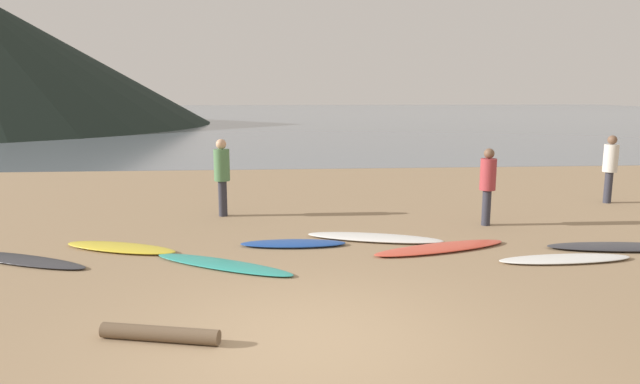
{
  "coord_description": "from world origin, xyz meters",
  "views": [
    {
      "loc": [
        -0.36,
        -5.87,
        2.77
      ],
      "look_at": [
        0.62,
        6.21,
        0.6
      ],
      "focal_mm": 31.55,
      "sensor_mm": 36.0,
      "label": 1
    }
  ],
  "objects_px": {
    "surfboard_5": "(441,248)",
    "person_0": "(610,163)",
    "surfboard_2": "(222,264)",
    "surfboard_4": "(374,238)",
    "person_1": "(222,171)",
    "surfboard_3": "(293,243)",
    "surfboard_1": "(120,247)",
    "surfboard_7": "(620,247)",
    "surfboard_0": "(21,260)",
    "person_2": "(488,180)",
    "driftwood_log": "(160,334)",
    "surfboard_6": "(565,259)"
  },
  "relations": [
    {
      "from": "surfboard_5",
      "to": "person_0",
      "type": "height_order",
      "value": "person_0"
    },
    {
      "from": "surfboard_0",
      "to": "person_2",
      "type": "distance_m",
      "value": 8.86
    },
    {
      "from": "surfboard_4",
      "to": "surfboard_6",
      "type": "relative_size",
      "value": 1.13
    },
    {
      "from": "person_0",
      "to": "surfboard_6",
      "type": "bearing_deg",
      "value": 14.27
    },
    {
      "from": "surfboard_7",
      "to": "surfboard_3",
      "type": "bearing_deg",
      "value": 179.22
    },
    {
      "from": "surfboard_0",
      "to": "person_2",
      "type": "relative_size",
      "value": 1.64
    },
    {
      "from": "surfboard_4",
      "to": "person_0",
      "type": "distance_m",
      "value": 7.26
    },
    {
      "from": "surfboard_1",
      "to": "driftwood_log",
      "type": "height_order",
      "value": "driftwood_log"
    },
    {
      "from": "surfboard_4",
      "to": "person_1",
      "type": "distance_m",
      "value": 3.96
    },
    {
      "from": "surfboard_1",
      "to": "person_0",
      "type": "height_order",
      "value": "person_0"
    },
    {
      "from": "surfboard_0",
      "to": "person_2",
      "type": "bearing_deg",
      "value": 37.26
    },
    {
      "from": "person_0",
      "to": "driftwood_log",
      "type": "height_order",
      "value": "person_0"
    },
    {
      "from": "surfboard_0",
      "to": "surfboard_1",
      "type": "xyz_separation_m",
      "value": [
        1.45,
        0.59,
        0.01
      ]
    },
    {
      "from": "person_0",
      "to": "person_1",
      "type": "bearing_deg",
      "value": -33.84
    },
    {
      "from": "surfboard_7",
      "to": "person_0",
      "type": "distance_m",
      "value": 4.76
    },
    {
      "from": "surfboard_0",
      "to": "surfboard_3",
      "type": "xyz_separation_m",
      "value": [
        4.51,
        0.62,
        0.01
      ]
    },
    {
      "from": "surfboard_1",
      "to": "surfboard_5",
      "type": "bearing_deg",
      "value": 16.55
    },
    {
      "from": "person_0",
      "to": "surfboard_1",
      "type": "bearing_deg",
      "value": -21.33
    },
    {
      "from": "surfboard_0",
      "to": "surfboard_2",
      "type": "distance_m",
      "value": 3.38
    },
    {
      "from": "person_1",
      "to": "driftwood_log",
      "type": "relative_size",
      "value": 1.26
    },
    {
      "from": "surfboard_7",
      "to": "person_1",
      "type": "height_order",
      "value": "person_1"
    },
    {
      "from": "surfboard_2",
      "to": "surfboard_4",
      "type": "xyz_separation_m",
      "value": [
        2.73,
        1.42,
        0.01
      ]
    },
    {
      "from": "driftwood_log",
      "to": "surfboard_7",
      "type": "bearing_deg",
      "value": 23.06
    },
    {
      "from": "person_0",
      "to": "surfboard_2",
      "type": "bearing_deg",
      "value": -12.27
    },
    {
      "from": "surfboard_2",
      "to": "surfboard_4",
      "type": "relative_size",
      "value": 1.01
    },
    {
      "from": "surfboard_5",
      "to": "driftwood_log",
      "type": "xyz_separation_m",
      "value": [
        -4.23,
        -3.37,
        0.05
      ]
    },
    {
      "from": "surfboard_1",
      "to": "surfboard_7",
      "type": "relative_size",
      "value": 0.85
    },
    {
      "from": "surfboard_4",
      "to": "driftwood_log",
      "type": "bearing_deg",
      "value": -110.7
    },
    {
      "from": "surfboard_1",
      "to": "surfboard_7",
      "type": "bearing_deg",
      "value": 16.86
    },
    {
      "from": "person_1",
      "to": "surfboard_5",
      "type": "bearing_deg",
      "value": 42.12
    },
    {
      "from": "surfboard_6",
      "to": "surfboard_7",
      "type": "distance_m",
      "value": 1.47
    },
    {
      "from": "surfboard_4",
      "to": "person_2",
      "type": "xyz_separation_m",
      "value": [
        2.54,
        0.99,
        0.91
      ]
    },
    {
      "from": "driftwood_log",
      "to": "surfboard_2",
      "type": "bearing_deg",
      "value": 80.63
    },
    {
      "from": "surfboard_4",
      "to": "surfboard_1",
      "type": "bearing_deg",
      "value": -159.4
    },
    {
      "from": "surfboard_2",
      "to": "surfboard_3",
      "type": "relative_size",
      "value": 1.36
    },
    {
      "from": "driftwood_log",
      "to": "person_2",
      "type": "bearing_deg",
      "value": 41.94
    },
    {
      "from": "surfboard_1",
      "to": "driftwood_log",
      "type": "distance_m",
      "value": 4.1
    },
    {
      "from": "surfboard_2",
      "to": "surfboard_3",
      "type": "xyz_separation_m",
      "value": [
        1.18,
        1.14,
        0.01
      ]
    },
    {
      "from": "surfboard_1",
      "to": "surfboard_5",
      "type": "relative_size",
      "value": 0.83
    },
    {
      "from": "person_0",
      "to": "surfboard_4",
      "type": "bearing_deg",
      "value": -12.89
    },
    {
      "from": "driftwood_log",
      "to": "surfboard_5",
      "type": "bearing_deg",
      "value": 38.58
    },
    {
      "from": "surfboard_3",
      "to": "surfboard_1",
      "type": "bearing_deg",
      "value": -176.99
    },
    {
      "from": "surfboard_7",
      "to": "person_2",
      "type": "bearing_deg",
      "value": 136.97
    },
    {
      "from": "surfboard_0",
      "to": "person_2",
      "type": "height_order",
      "value": "person_2"
    },
    {
      "from": "surfboard_2",
      "to": "driftwood_log",
      "type": "distance_m",
      "value": 2.76
    },
    {
      "from": "surfboard_5",
      "to": "person_0",
      "type": "bearing_deg",
      "value": 18.78
    },
    {
      "from": "surfboard_6",
      "to": "surfboard_1",
      "type": "bearing_deg",
      "value": 168.03
    },
    {
      "from": "surfboard_6",
      "to": "driftwood_log",
      "type": "height_order",
      "value": "driftwood_log"
    },
    {
      "from": "driftwood_log",
      "to": "surfboard_0",
      "type": "bearing_deg",
      "value": 131.67
    },
    {
      "from": "surfboard_2",
      "to": "surfboard_6",
      "type": "distance_m",
      "value": 5.65
    }
  ]
}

